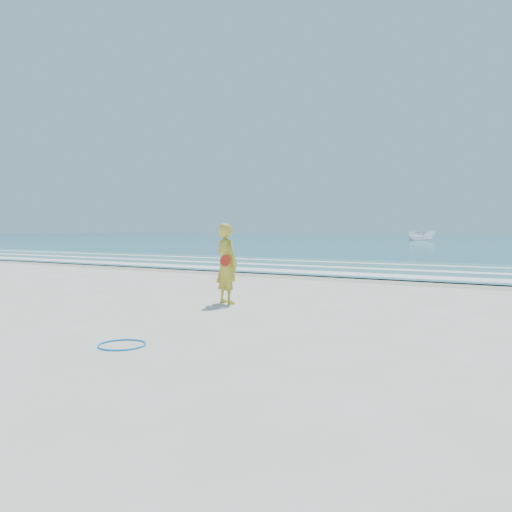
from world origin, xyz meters
The scene contains 10 objects.
ground centered at (0.00, 0.00, 0.00)m, with size 400.00×400.00×0.00m, color silver.
wet_sand centered at (0.00, 9.00, 0.00)m, with size 400.00×2.40×0.00m, color #B2A893.
ocean centered at (0.00, 105.00, 0.02)m, with size 400.00×190.00×0.04m, color #19727F.
shallow centered at (0.00, 14.00, 0.04)m, with size 400.00×10.00×0.01m, color #59B7AD.
foam_near centered at (0.00, 10.30, 0.05)m, with size 400.00×1.40×0.01m, color white.
foam_mid centered at (0.00, 13.20, 0.05)m, with size 400.00×0.90×0.01m, color white.
foam_far centered at (0.00, 16.50, 0.05)m, with size 400.00×0.60×0.01m, color white.
hoop centered at (1.32, -2.42, 0.01)m, with size 0.71×0.71×0.03m, color #0D8CF7.
boat centered at (-10.42, 73.96, 0.92)m, with size 1.72×4.57×1.76m, color white.
woman centered at (0.31, 1.89, 0.93)m, with size 0.80×0.67×1.86m.
Camera 1 is at (6.72, -7.72, 1.71)m, focal length 35.00 mm.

